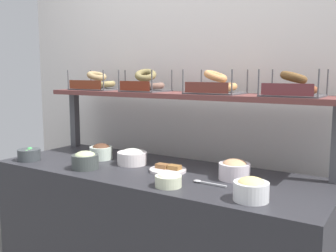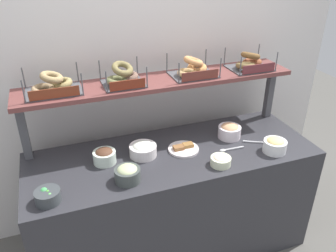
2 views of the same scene
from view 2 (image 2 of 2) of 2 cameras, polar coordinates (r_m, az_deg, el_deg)
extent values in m
plane|color=#595651|center=(2.87, 0.76, -18.88)|extent=(8.00, 8.00, 0.00)
cube|color=silver|center=(2.64, -3.33, 8.10)|extent=(3.14, 0.06, 2.40)
cube|color=#2D2D33|center=(2.58, 0.82, -12.45)|extent=(1.94, 0.70, 0.85)
cube|color=#4C4C51|center=(2.36, -22.78, -0.79)|extent=(0.05, 0.05, 0.40)
cube|color=#4C4C51|center=(2.85, 16.39, 5.28)|extent=(0.05, 0.05, 0.40)
cube|color=brown|center=(2.36, -1.37, 7.39)|extent=(1.90, 0.32, 0.03)
cylinder|color=white|center=(2.29, -4.14, -4.06)|extent=(0.18, 0.18, 0.08)
ellipsoid|color=white|center=(2.27, -4.17, -3.39)|extent=(0.14, 0.14, 0.05)
cylinder|color=beige|center=(2.22, 8.70, -5.76)|extent=(0.13, 0.13, 0.06)
ellipsoid|color=beige|center=(2.21, 8.74, -5.26)|extent=(0.10, 0.10, 0.04)
cylinder|color=#3D4245|center=(2.02, -19.23, -10.92)|extent=(0.14, 0.14, 0.07)
sphere|color=#45A158|center=(2.02, -19.81, -10.09)|extent=(0.04, 0.04, 0.04)
sphere|color=green|center=(2.00, -19.23, -10.32)|extent=(0.03, 0.03, 0.03)
sphere|color=#5CA65A|center=(1.98, -18.92, -10.78)|extent=(0.03, 0.03, 0.03)
cylinder|color=white|center=(2.52, 10.10, -0.98)|extent=(0.16, 0.16, 0.08)
ellipsoid|color=#E7AA78|center=(2.51, 10.17, -0.27)|extent=(0.13, 0.13, 0.06)
cylinder|color=#434A47|center=(2.06, -6.69, -8.04)|extent=(0.15, 0.15, 0.08)
ellipsoid|color=#BCC893|center=(2.04, -6.74, -7.26)|extent=(0.12, 0.12, 0.06)
cylinder|color=white|center=(2.25, -10.44, -5.07)|extent=(0.15, 0.15, 0.08)
ellipsoid|color=brown|center=(2.23, -10.51, -4.35)|extent=(0.11, 0.11, 0.06)
cylinder|color=white|center=(2.43, 17.21, -3.21)|extent=(0.16, 0.16, 0.08)
ellipsoid|color=#F9DB86|center=(2.41, 17.33, -2.51)|extent=(0.12, 0.12, 0.06)
cylinder|color=white|center=(2.35, 2.57, -3.84)|extent=(0.21, 0.21, 0.01)
cube|color=#915E36|center=(2.33, 1.75, -3.60)|extent=(0.07, 0.05, 0.02)
cube|color=olive|center=(2.36, 3.31, -3.16)|extent=(0.07, 0.05, 0.02)
cube|color=#B7B7BC|center=(2.41, 10.95, -3.65)|extent=(0.14, 0.02, 0.01)
ellipsoid|color=#B7B7BC|center=(2.37, 9.03, -3.99)|extent=(0.04, 0.03, 0.01)
cube|color=#B7B7BC|center=(2.51, 13.86, -2.56)|extent=(0.13, 0.08, 0.01)
ellipsoid|color=#B7B7BC|center=(2.52, 15.89, -2.64)|extent=(0.04, 0.03, 0.01)
cube|color=#4C4C51|center=(2.26, -18.31, 5.43)|extent=(0.34, 0.24, 0.01)
cylinder|color=#4C4C51|center=(2.13, -22.77, 5.22)|extent=(0.01, 0.01, 0.14)
cylinder|color=#4C4C51|center=(2.14, -13.99, 6.65)|extent=(0.01, 0.01, 0.14)
cylinder|color=#4C4C51|center=(2.35, -22.74, 7.25)|extent=(0.01, 0.01, 0.14)
cylinder|color=#4C4C51|center=(2.35, -14.73, 8.55)|extent=(0.01, 0.01, 0.14)
cube|color=brown|center=(2.14, -18.25, 5.16)|extent=(0.29, 0.01, 0.06)
torus|color=#9C7E59|center=(2.22, -19.91, 5.64)|extent=(0.20, 0.20, 0.05)
torus|color=#9D8953|center=(2.28, -17.23, 6.73)|extent=(0.17, 0.16, 0.06)
torus|color=tan|center=(2.23, -18.68, 7.66)|extent=(0.17, 0.16, 0.08)
cube|color=#4C4C51|center=(2.29, -7.37, 6.96)|extent=(0.27, 0.24, 0.01)
cylinder|color=#4C4C51|center=(2.14, -10.12, 7.09)|extent=(0.01, 0.01, 0.14)
cylinder|color=#4C4C51|center=(2.19, -3.49, 8.01)|extent=(0.01, 0.01, 0.14)
cylinder|color=#4C4C51|center=(2.35, -11.20, 8.95)|extent=(0.01, 0.01, 0.14)
cylinder|color=#4C4C51|center=(2.40, -5.10, 9.77)|extent=(0.01, 0.01, 0.14)
cube|color=maroon|center=(2.17, -6.69, 6.78)|extent=(0.23, 0.01, 0.06)
torus|color=olive|center=(2.24, -8.41, 7.35)|extent=(0.16, 0.16, 0.06)
torus|color=#7A5B4D|center=(2.32, -6.66, 8.09)|extent=(0.17, 0.17, 0.05)
torus|color=olive|center=(2.26, -7.53, 9.38)|extent=(0.19, 0.19, 0.09)
cube|color=#4C4C51|center=(2.44, 4.12, 8.45)|extent=(0.31, 0.24, 0.01)
cylinder|color=#4C4C51|center=(2.26, 1.82, 8.67)|extent=(0.01, 0.01, 0.14)
cylinder|color=#4C4C51|center=(2.38, 8.66, 9.41)|extent=(0.01, 0.01, 0.14)
cylinder|color=#4C4C51|center=(2.46, -0.18, 10.36)|extent=(0.01, 0.01, 0.14)
cylinder|color=#4C4C51|center=(2.58, 6.25, 11.00)|extent=(0.01, 0.01, 0.14)
cube|color=brown|center=(2.32, 5.35, 8.33)|extent=(0.26, 0.01, 0.06)
torus|color=tan|center=(2.38, 3.22, 8.72)|extent=(0.15, 0.15, 0.05)
torus|color=tan|center=(2.48, 4.81, 9.55)|extent=(0.20, 0.20, 0.06)
torus|color=tan|center=(2.41, 4.20, 10.63)|extent=(0.15, 0.14, 0.08)
cube|color=#4C4C51|center=(2.63, 13.24, 9.30)|extent=(0.30, 0.24, 0.01)
cylinder|color=#4C4C51|center=(2.45, 11.91, 9.63)|extent=(0.01, 0.01, 0.14)
cylinder|color=#4C4C51|center=(2.61, 17.49, 10.08)|extent=(0.01, 0.01, 0.14)
cylinder|color=#4C4C51|center=(2.63, 9.34, 11.19)|extent=(0.01, 0.01, 0.14)
cylinder|color=#4C4C51|center=(2.78, 14.71, 11.57)|extent=(0.01, 0.01, 0.14)
cube|color=brown|center=(2.53, 14.77, 9.19)|extent=(0.26, 0.01, 0.06)
torus|color=brown|center=(2.57, 12.67, 9.73)|extent=(0.19, 0.19, 0.06)
torus|color=brown|center=(2.68, 13.73, 10.22)|extent=(0.18, 0.18, 0.05)
torus|color=brown|center=(2.61, 13.47, 11.25)|extent=(0.20, 0.20, 0.08)
camera|label=1|loc=(2.02, 61.64, -8.15)|focal=40.96mm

